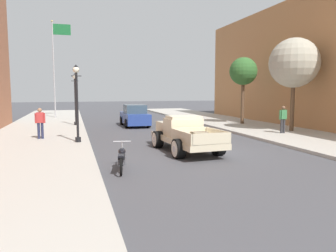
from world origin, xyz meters
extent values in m
plane|color=#47474C|center=(0.00, 0.00, 0.00)|extent=(140.00, 140.00, 0.00)
cube|color=#B7B2A8|center=(-7.25, 0.00, 0.07)|extent=(5.50, 64.00, 0.15)
cube|color=#B7B2A8|center=(7.25, 0.00, 0.07)|extent=(5.50, 64.00, 0.15)
cube|color=beige|center=(-0.43, 0.33, 0.54)|extent=(2.06, 5.00, 0.24)
cube|color=beige|center=(-0.45, 0.68, 1.06)|extent=(1.62, 1.19, 0.80)
cube|color=beige|center=(-0.45, 0.63, 1.52)|extent=(1.49, 1.02, 0.12)
cube|color=#3D4C5B|center=(-0.49, 1.25, 1.22)|extent=(1.33, 0.12, 0.44)
cube|color=beige|center=(-0.53, 1.98, 0.92)|extent=(1.41, 1.58, 0.52)
cube|color=silver|center=(-0.58, 2.78, 0.90)|extent=(0.68, 0.14, 0.47)
cube|color=beige|center=(-0.34, -1.07, 0.68)|extent=(1.81, 2.20, 0.04)
cube|color=beige|center=(-1.15, -1.12, 0.90)|extent=(0.21, 2.10, 0.44)
cube|color=beige|center=(0.46, -1.02, 0.90)|extent=(0.21, 2.10, 0.44)
cube|color=beige|center=(-0.28, -2.07, 0.90)|extent=(1.62, 0.18, 0.44)
cube|color=beige|center=(-0.41, -0.06, 0.90)|extent=(1.62, 0.18, 0.44)
cylinder|color=black|center=(-1.41, 1.62, 0.40)|extent=(0.41, 0.82, 0.80)
cylinder|color=silver|center=(-1.59, 1.61, 0.40)|extent=(0.05, 0.66, 0.66)
cylinder|color=silver|center=(-1.60, 1.61, 0.40)|extent=(0.03, 0.24, 0.24)
cylinder|color=black|center=(0.38, 1.73, 0.40)|extent=(0.41, 0.82, 0.80)
cylinder|color=silver|center=(0.57, 1.74, 0.40)|extent=(0.05, 0.66, 0.66)
cylinder|color=silver|center=(0.58, 1.74, 0.40)|extent=(0.03, 0.24, 0.24)
cylinder|color=black|center=(-1.24, -1.07, 0.40)|extent=(0.41, 0.82, 0.80)
cylinder|color=silver|center=(-1.43, -1.08, 0.40)|extent=(0.05, 0.66, 0.66)
cylinder|color=silver|center=(-1.44, -1.08, 0.40)|extent=(0.03, 0.24, 0.24)
cylinder|color=black|center=(0.55, -0.96, 0.40)|extent=(0.41, 0.82, 0.80)
cylinder|color=silver|center=(0.73, -0.95, 0.40)|extent=(0.05, 0.66, 0.66)
cylinder|color=silver|center=(0.74, -0.95, 0.40)|extent=(0.03, 0.24, 0.24)
cube|color=gray|center=(-0.50, -1.43, 0.90)|extent=(0.63, 0.48, 0.40)
cube|color=#3D2D1E|center=(-0.50, -1.43, 0.90)|extent=(0.62, 0.09, 0.42)
cube|color=#2D2D33|center=(-0.14, -0.75, 0.84)|extent=(0.49, 0.39, 0.28)
torus|color=black|center=(-3.59, -1.66, 0.33)|extent=(0.18, 0.67, 0.67)
torus|color=black|center=(-3.84, -3.08, 0.33)|extent=(0.18, 0.67, 0.67)
cube|color=#4C4C51|center=(-3.73, -2.42, 0.38)|extent=(0.31, 0.47, 0.28)
ellipsoid|color=black|center=(-3.68, -2.17, 0.61)|extent=(0.35, 0.56, 0.24)
cube|color=black|center=(-3.77, -2.66, 0.53)|extent=(0.31, 0.59, 0.10)
cylinder|color=silver|center=(-3.60, -1.71, 0.64)|extent=(0.09, 0.26, 0.58)
cylinder|color=silver|center=(-3.62, -1.83, 0.91)|extent=(0.62, 0.14, 0.04)
cube|color=black|center=(-3.84, -3.08, 0.66)|extent=(0.25, 0.43, 0.06)
cube|color=#284293|center=(-0.71, 11.42, 0.61)|extent=(1.75, 4.31, 0.80)
cube|color=#384C5B|center=(-0.71, 11.27, 1.33)|extent=(1.53, 2.01, 0.64)
cylinder|color=black|center=(-1.53, 12.72, 0.33)|extent=(0.22, 0.66, 0.66)
cylinder|color=black|center=(0.12, 12.71, 0.33)|extent=(0.22, 0.66, 0.66)
cylinder|color=black|center=(-1.55, 10.14, 0.33)|extent=(0.22, 0.66, 0.66)
cylinder|color=black|center=(0.10, 10.13, 0.33)|extent=(0.22, 0.66, 0.66)
cylinder|color=#232847|center=(-7.06, 5.21, 0.58)|extent=(0.14, 0.14, 0.86)
cylinder|color=#232847|center=(-6.88, 5.21, 0.58)|extent=(0.14, 0.14, 0.86)
cube|color=#B23333|center=(-6.97, 5.21, 1.29)|extent=(0.36, 0.22, 0.56)
cylinder|color=#B23333|center=(-7.19, 5.21, 1.26)|extent=(0.09, 0.09, 0.54)
cylinder|color=#B23333|center=(-6.75, 5.21, 1.26)|extent=(0.09, 0.09, 0.54)
sphere|color=#9E7051|center=(-6.97, 5.21, 1.69)|extent=(0.22, 0.22, 0.22)
cylinder|color=#333338|center=(6.84, 3.53, 0.58)|extent=(0.14, 0.14, 0.86)
cylinder|color=#333338|center=(7.02, 3.53, 0.58)|extent=(0.14, 0.14, 0.86)
cube|color=#387A47|center=(6.93, 3.53, 1.29)|extent=(0.36, 0.22, 0.56)
cylinder|color=#387A47|center=(6.71, 3.53, 1.26)|extent=(0.09, 0.09, 0.54)
cylinder|color=#387A47|center=(7.15, 3.53, 1.26)|extent=(0.09, 0.09, 0.54)
sphere|color=brown|center=(6.93, 3.53, 1.69)|extent=(0.22, 0.22, 0.22)
cylinder|color=black|center=(-5.07, 3.48, 0.27)|extent=(0.28, 0.28, 0.24)
cylinder|color=black|center=(-5.07, 3.48, 1.99)|extent=(0.12, 0.12, 3.20)
cylinder|color=black|center=(-5.07, 3.48, 3.44)|extent=(0.50, 0.04, 0.04)
sphere|color=silver|center=(-5.07, 3.48, 3.75)|extent=(0.32, 0.32, 0.32)
cone|color=black|center=(-5.07, 3.48, 3.93)|extent=(0.24, 0.24, 0.14)
cylinder|color=black|center=(-5.07, 11.95, 0.27)|extent=(0.28, 0.28, 0.24)
cylinder|color=black|center=(-5.07, 11.95, 1.99)|extent=(0.12, 0.12, 3.20)
cylinder|color=black|center=(-5.07, 11.95, 3.44)|extent=(0.50, 0.04, 0.04)
sphere|color=silver|center=(-5.07, 11.95, 3.75)|extent=(0.32, 0.32, 0.32)
cone|color=black|center=(-5.07, 11.95, 3.93)|extent=(0.24, 0.24, 0.14)
cylinder|color=#B2B2B7|center=(-6.91, 19.86, 4.65)|extent=(0.12, 0.12, 9.00)
sphere|color=gold|center=(-6.91, 19.86, 9.23)|extent=(0.16, 0.16, 0.16)
cube|color=#196633|center=(-6.05, 19.86, 8.50)|extent=(1.60, 0.03, 1.00)
cylinder|color=brown|center=(8.23, 4.40, 1.72)|extent=(0.26, 0.26, 3.14)
sphere|color=#ADA893|center=(8.23, 4.40, 4.46)|extent=(3.13, 3.13, 3.13)
cylinder|color=brown|center=(7.51, 9.49, 1.79)|extent=(0.26, 0.26, 3.27)
sphere|color=#33662D|center=(7.51, 9.49, 4.23)|extent=(2.14, 2.14, 2.14)
camera|label=1|loc=(-5.27, -13.26, 2.71)|focal=34.66mm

